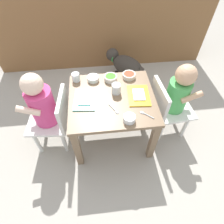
# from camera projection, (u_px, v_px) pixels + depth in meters

# --- Properties ---
(ground_plane) EXTENTS (7.00, 7.00, 0.00)m
(ground_plane) POSITION_uv_depth(u_px,v_px,m) (112.00, 133.00, 1.62)
(ground_plane) COLOR #9E998E
(kitchen_cabinet_back) EXTENTS (2.26, 0.39, 0.97)m
(kitchen_cabinet_back) POSITION_uv_depth(u_px,v_px,m) (100.00, 16.00, 1.97)
(kitchen_cabinet_back) COLOR brown
(kitchen_cabinet_back) RESTS_ON ground
(dining_table) EXTENTS (0.59, 0.53, 0.43)m
(dining_table) POSITION_uv_depth(u_px,v_px,m) (112.00, 105.00, 1.34)
(dining_table) COLOR #7A6047
(dining_table) RESTS_ON ground
(seated_child_left) EXTENTS (0.30, 0.30, 0.68)m
(seated_child_left) POSITION_uv_depth(u_px,v_px,m) (44.00, 106.00, 1.26)
(seated_child_left) COLOR silver
(seated_child_left) RESTS_ON ground
(seated_child_right) EXTENTS (0.30, 0.30, 0.65)m
(seated_child_right) POSITION_uv_depth(u_px,v_px,m) (176.00, 95.00, 1.34)
(seated_child_right) COLOR silver
(seated_child_right) RESTS_ON ground
(dog) EXTENTS (0.39, 0.40, 0.31)m
(dog) POSITION_uv_depth(u_px,v_px,m) (125.00, 65.00, 1.91)
(dog) COLOR #332D28
(dog) RESTS_ON ground
(food_tray_left) EXTENTS (0.16, 0.21, 0.02)m
(food_tray_left) POSITION_uv_depth(u_px,v_px,m) (85.00, 99.00, 1.27)
(food_tray_left) COLOR #4CC6BC
(food_tray_left) RESTS_ON dining_table
(food_tray_right) EXTENTS (0.16, 0.21, 0.02)m
(food_tray_right) POSITION_uv_depth(u_px,v_px,m) (139.00, 95.00, 1.30)
(food_tray_right) COLOR gold
(food_tray_right) RESTS_ON dining_table
(water_cup_left) EXTENTS (0.06, 0.06, 0.06)m
(water_cup_left) POSITION_uv_depth(u_px,v_px,m) (76.00, 78.00, 1.38)
(water_cup_left) COLOR white
(water_cup_left) RESTS_ON dining_table
(water_cup_right) EXTENTS (0.06, 0.06, 0.07)m
(water_cup_right) POSITION_uv_depth(u_px,v_px,m) (116.00, 89.00, 1.30)
(water_cup_right) COLOR white
(water_cup_right) RESTS_ON dining_table
(cereal_bowl_right_side) EXTENTS (0.09, 0.09, 0.04)m
(cereal_bowl_right_side) POSITION_uv_depth(u_px,v_px,m) (111.00, 78.00, 1.39)
(cereal_bowl_right_side) COLOR silver
(cereal_bowl_right_side) RESTS_ON dining_table
(veggie_bowl_near) EXTENTS (0.10, 0.10, 0.03)m
(veggie_bowl_near) POSITION_uv_depth(u_px,v_px,m) (129.00, 75.00, 1.41)
(veggie_bowl_near) COLOR silver
(veggie_bowl_near) RESTS_ON dining_table
(cereal_bowl_left_side) EXTENTS (0.08, 0.08, 0.04)m
(cereal_bowl_left_side) POSITION_uv_depth(u_px,v_px,m) (129.00, 118.00, 1.15)
(cereal_bowl_left_side) COLOR white
(cereal_bowl_left_side) RESTS_ON dining_table
(veggie_bowl_far) EXTENTS (0.09, 0.09, 0.03)m
(veggie_bowl_far) POSITION_uv_depth(u_px,v_px,m) (93.00, 78.00, 1.39)
(veggie_bowl_far) COLOR white
(veggie_bowl_far) RESTS_ON dining_table
(spoon_by_left_tray) EXTENTS (0.06, 0.09, 0.01)m
(spoon_by_left_tray) POSITION_uv_depth(u_px,v_px,m) (115.00, 110.00, 1.22)
(spoon_by_left_tray) COLOR silver
(spoon_by_left_tray) RESTS_ON dining_table
(spoon_by_right_tray) EXTENTS (0.08, 0.08, 0.01)m
(spoon_by_right_tray) POSITION_uv_depth(u_px,v_px,m) (145.00, 114.00, 1.19)
(spoon_by_right_tray) COLOR silver
(spoon_by_right_tray) RESTS_ON dining_table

